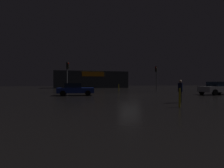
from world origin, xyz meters
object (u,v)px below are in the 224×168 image
object	(u,v)px
pedestrian	(180,90)
store_building	(91,80)
car_far	(217,88)
traffic_signal_main	(156,73)
car_near	(75,89)
traffic_signal_opposite	(67,71)

from	to	relation	value
pedestrian	store_building	bearing A→B (deg)	91.72
car_far	pedestrian	xyz separation A→B (m)	(-9.78, -6.05, 0.14)
store_building	traffic_signal_main	world-z (taller)	store_building
store_building	car_far	world-z (taller)	store_building
pedestrian	car_near	bearing A→B (deg)	127.69
store_building	pedestrian	world-z (taller)	store_building
traffic_signal_opposite	pedestrian	xyz separation A→B (m)	(7.91, -15.59, -2.20)
traffic_signal_opposite	pedestrian	size ratio (longest dim) A/B	2.75
traffic_signal_opposite	pedestrian	distance (m)	17.62
store_building	car_near	bearing A→B (deg)	-101.49
traffic_signal_opposite	car_near	size ratio (longest dim) A/B	1.09
car_far	pedestrian	size ratio (longest dim) A/B	2.75
store_building	car_near	xyz separation A→B (m)	(-5.93, -29.16, -1.64)
traffic_signal_main	car_far	size ratio (longest dim) A/B	0.92
store_building	car_far	xyz separation A→B (m)	(10.93, -32.26, -1.53)
store_building	traffic_signal_opposite	xyz separation A→B (m)	(-6.76, -22.72, 0.80)
pedestrian	traffic_signal_opposite	bearing A→B (deg)	116.89
car_near	car_far	bearing A→B (deg)	-10.44
traffic_signal_opposite	pedestrian	bearing A→B (deg)	-63.11
store_building	pedestrian	size ratio (longest dim) A/B	12.37
car_near	car_far	size ratio (longest dim) A/B	0.92
car_far	car_near	bearing A→B (deg)	169.56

